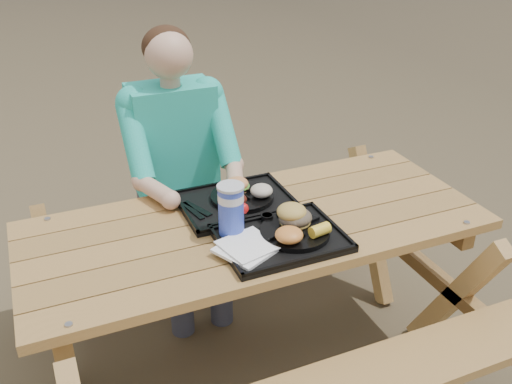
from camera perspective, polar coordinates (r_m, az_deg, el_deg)
name	(u,v)px	position (r m, az deg, el deg)	size (l,w,h in m)	color
ground	(256,363)	(2.70, 0.00, -16.75)	(60.00, 60.00, 0.00)	#999999
picnic_table	(256,297)	(2.45, 0.00, -10.50)	(1.80, 1.49, 0.75)	#999999
tray_near	(281,239)	(2.11, 2.48, -4.72)	(0.45, 0.35, 0.02)	black
tray_far	(236,203)	(2.34, -1.97, -1.15)	(0.45, 0.35, 0.02)	black
plate_near	(295,232)	(2.11, 3.90, -4.01)	(0.26, 0.26, 0.02)	black
plate_far	(242,197)	(2.35, -1.39, -0.47)	(0.26, 0.26, 0.02)	black
napkin_stack	(246,248)	(2.02, -0.97, -5.63)	(0.18, 0.18, 0.02)	white
soda_cup	(231,211)	(2.07, -2.51, -1.91)	(0.09, 0.09, 0.19)	#1933BC
condiment_bbq	(267,218)	(2.19, 1.12, -2.61)	(0.05, 0.05, 0.03)	#340B05
condiment_mustard	(283,215)	(2.20, 2.73, -2.33)	(0.05, 0.05, 0.03)	orange
sandwich	(296,209)	(2.12, 3.98, -1.71)	(0.12, 0.12, 0.12)	gold
mac_cheese	(289,235)	(2.03, 3.32, -4.30)	(0.10, 0.10, 0.05)	orange
corn_cob	(320,230)	(2.07, 6.40, -3.80)	(0.08, 0.08, 0.04)	yellow
cutlery_far	(197,209)	(2.29, -5.90, -1.66)	(0.03, 0.16, 0.01)	black
burger	(237,181)	(2.36, -1.91, 1.11)	(0.10, 0.10, 0.09)	#DD8B4E
baked_beans	(237,199)	(2.27, -1.95, -0.74)	(0.08, 0.08, 0.04)	#4F180F
potato_salad	(261,191)	(2.32, 0.55, 0.14)	(0.09, 0.09, 0.05)	beige
diner	(178,184)	(2.78, -7.84, 0.79)	(0.48, 0.84, 1.28)	#18AAAB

